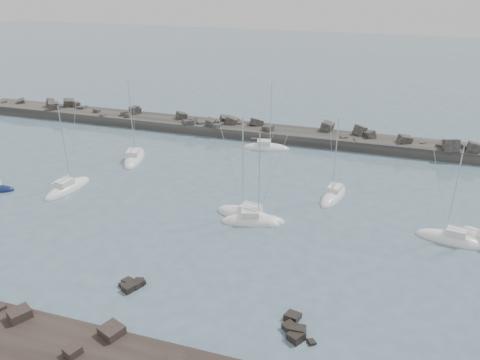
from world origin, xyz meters
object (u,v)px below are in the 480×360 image
sailboat_5 (248,217)px  sailboat_8 (451,240)px  sailboat_6 (333,196)px  sailboat_7 (253,221)px  sailboat_1 (134,158)px  sailboat_3 (68,189)px  sailboat_4 (266,148)px

sailboat_5 → sailboat_8: bearing=4.2°
sailboat_5 → sailboat_6: (9.67, 9.25, -0.02)m
sailboat_5 → sailboat_7: (0.99, -0.97, -0.01)m
sailboat_1 → sailboat_3: sailboat_1 is taller
sailboat_4 → sailboat_1: bearing=-149.9°
sailboat_6 → sailboat_8: size_ratio=1.00×
sailboat_3 → sailboat_7: bearing=-2.0°
sailboat_1 → sailboat_5: (23.74, -13.36, 0.01)m
sailboat_1 → sailboat_7: 28.59m
sailboat_7 → sailboat_8: sailboat_7 is taller
sailboat_6 → sailboat_7: bearing=-130.3°
sailboat_4 → sailboat_5: (4.08, -24.77, 0.02)m
sailboat_5 → sailboat_6: bearing=43.8°
sailboat_6 → sailboat_7: (-8.68, -10.23, 0.01)m
sailboat_3 → sailboat_7: size_ratio=1.04×
sailboat_1 → sailboat_7: sailboat_1 is taller
sailboat_3 → sailboat_5: bearing=-0.1°
sailboat_1 → sailboat_5: 27.24m
sailboat_3 → sailboat_8: sailboat_3 is taller
sailboat_7 → sailboat_6: bearing=49.7°
sailboat_1 → sailboat_4: bearing=30.1°
sailboat_4 → sailboat_5: sailboat_5 is taller
sailboat_1 → sailboat_6: sailboat_1 is taller
sailboat_1 → sailboat_8: 49.34m
sailboat_6 → sailboat_3: bearing=-165.9°
sailboat_6 → sailboat_1: bearing=173.0°
sailboat_3 → sailboat_6: sailboat_3 is taller
sailboat_1 → sailboat_8: bearing=-13.5°
sailboat_7 → sailboat_4: bearing=101.1°
sailboat_1 → sailboat_6: (33.41, -4.11, -0.01)m
sailboat_3 → sailboat_5: size_ratio=0.92×
sailboat_3 → sailboat_4: (22.96, 24.74, -0.01)m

